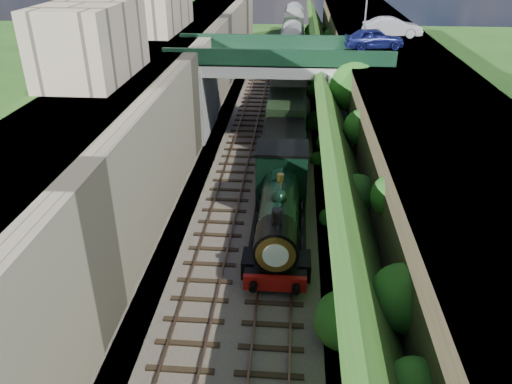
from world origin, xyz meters
name	(u,v)px	position (x,y,z in m)	size (l,w,h in m)	color
ground	(237,365)	(0.00, 0.00, 0.00)	(160.00, 160.00, 0.00)	#1E4714
trackbed	(268,153)	(0.00, 20.00, 0.10)	(10.00, 90.00, 0.20)	#473F38
retaining_wall	(191,106)	(-5.50, 20.00, 3.50)	(1.00, 90.00, 7.00)	#756B56
street_plateau_left	(142,105)	(-9.00, 20.00, 3.50)	(6.00, 90.00, 7.00)	#262628
street_plateau_right	(408,117)	(9.50, 20.00, 3.12)	(8.00, 90.00, 6.25)	#262628
embankment_slope	(339,118)	(4.95, 20.70, 2.68)	(4.46, 91.17, 6.36)	#1E4714
track_left	(241,151)	(-2.00, 20.00, 0.25)	(2.50, 90.00, 0.20)	black
track_right	(285,152)	(1.20, 20.00, 0.25)	(2.50, 90.00, 0.20)	black
road_bridge	(284,85)	(0.94, 24.00, 4.08)	(16.00, 6.40, 7.25)	gray
building_near	(91,41)	(-9.50, 14.00, 9.00)	(4.00, 8.00, 4.00)	gray
tree	(354,87)	(5.91, 21.55, 4.65)	(3.60, 3.80, 6.60)	black
car_blue	(374,39)	(7.71, 27.02, 7.04)	(1.86, 4.62, 1.57)	#131855
car_silver	(392,27)	(9.98, 32.45, 7.07)	(1.74, 4.99, 1.64)	#A3A4A8
locomotive	(280,208)	(1.20, 8.70, 1.89)	(3.10, 10.22, 3.83)	black
tender	(284,156)	(1.20, 16.06, 1.62)	(2.70, 6.00, 3.05)	black
coach_front	(288,94)	(1.20, 28.66, 2.05)	(2.90, 18.00, 3.70)	black
coach_middle	(292,49)	(1.20, 47.46, 2.05)	(2.90, 18.00, 3.70)	black
coach_rear	(294,25)	(1.20, 66.26, 2.05)	(2.90, 18.00, 3.70)	black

